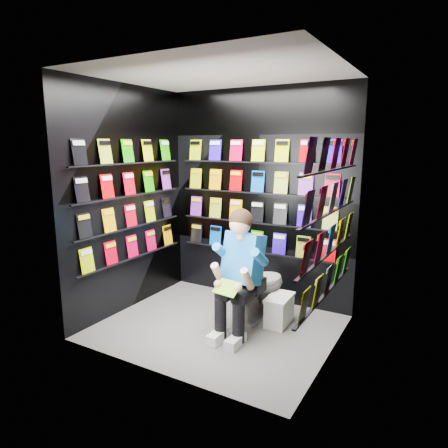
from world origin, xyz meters
The scene contains 14 objects.
floor centered at (0.00, 0.00, 0.00)m, with size 2.40×2.40×0.00m, color slate.
ceiling centered at (0.00, 0.00, 2.60)m, with size 2.40×2.40×0.00m, color white.
wall_back centered at (0.00, 1.00, 1.30)m, with size 2.40×0.04×2.60m, color black.
wall_front centered at (0.00, -1.00, 1.30)m, with size 2.40×0.04×2.60m, color black.
wall_left centered at (-1.20, 0.00, 1.30)m, with size 0.04×2.00×2.60m, color black.
wall_right centered at (1.20, 0.00, 1.30)m, with size 0.04×2.00×2.60m, color black.
comics_back centered at (0.00, 0.97, 1.31)m, with size 2.10×0.06×1.37m, color #CA0006, non-canonical shape.
comics_left centered at (-1.17, 0.00, 1.31)m, with size 0.06×1.70×1.37m, color #CA0006, non-canonical shape.
comics_right centered at (1.17, 0.00, 1.31)m, with size 0.06×1.70×1.37m, color #CA0006, non-canonical shape.
toilet centered at (0.26, 0.48, 0.37)m, with size 0.42×0.75×0.73m, color silver.
longbox centered at (0.55, 0.41, 0.15)m, with size 0.21×0.39×0.29m, color white.
longbox_lid centered at (0.55, 0.41, 0.31)m, with size 0.23×0.41×0.03m, color white.
reader centered at (0.26, 0.10, 0.78)m, with size 0.53×0.77×1.42m, color blue, non-canonical shape.
held_comic centered at (0.26, -0.25, 0.58)m, with size 0.26×0.01×0.18m, color green.
Camera 1 is at (2.04, -3.43, 1.94)m, focal length 32.00 mm.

